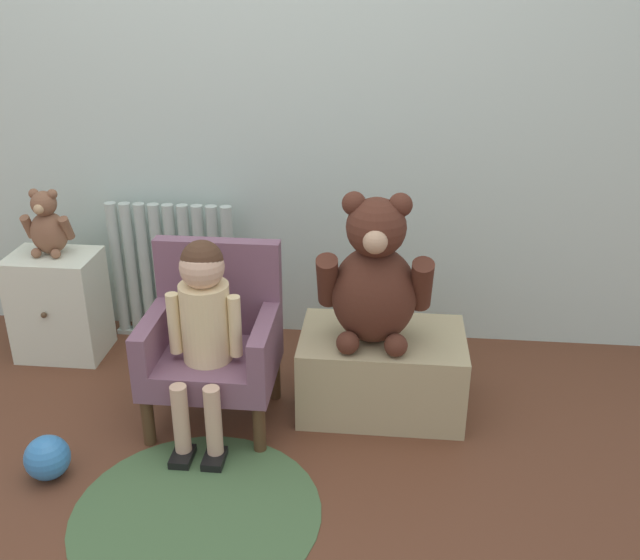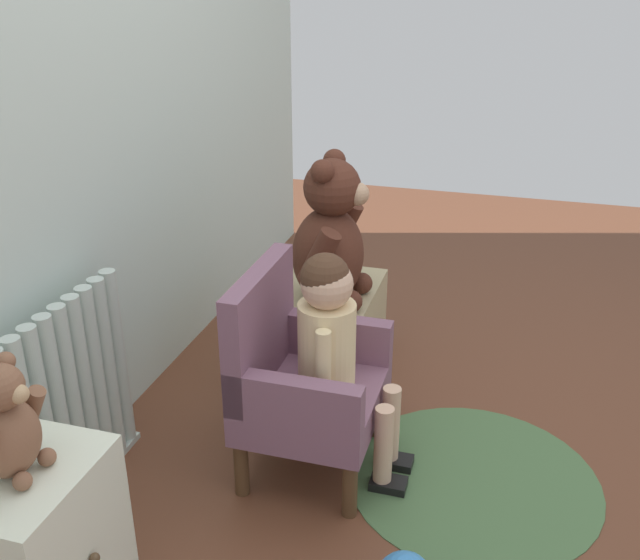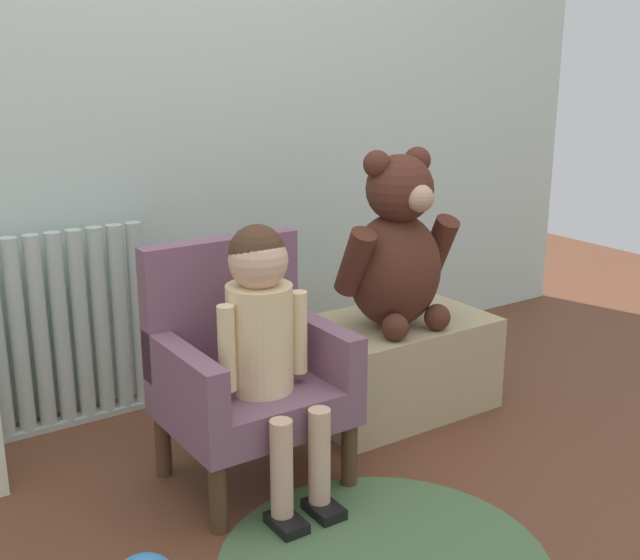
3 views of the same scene
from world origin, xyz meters
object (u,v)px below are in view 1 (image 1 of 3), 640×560
(toy_ball, at_px, (47,458))
(floor_rug, at_px, (197,512))
(small_dresser, at_px, (60,305))
(low_bench, at_px, (382,371))
(small_teddy_bear, at_px, (48,226))
(radiator, at_px, (173,273))
(child_figure, at_px, (203,314))
(large_teddy_bear, at_px, (375,279))
(child_armchair, at_px, (214,338))

(toy_ball, bearing_deg, floor_rug, -12.89)
(small_dresser, bearing_deg, low_bench, -11.20)
(small_teddy_bear, bearing_deg, radiator, 22.58)
(small_dresser, relative_size, floor_rug, 0.59)
(child_figure, height_order, floor_rug, child_figure)
(small_dresser, xyz_separation_m, floor_rug, (0.81, -0.91, -0.22))
(low_bench, distance_m, large_teddy_bear, 0.40)
(child_figure, distance_m, small_teddy_bear, 0.91)
(radiator, distance_m, toy_ball, 1.03)
(large_teddy_bear, distance_m, floor_rug, 0.95)
(small_dresser, bearing_deg, child_figure, -32.41)
(radiator, bearing_deg, low_bench, -27.17)
(child_figure, height_order, large_teddy_bear, large_teddy_bear)
(toy_ball, bearing_deg, child_armchair, 41.81)
(radiator, xyz_separation_m, small_dresser, (-0.44, -0.20, -0.08))
(radiator, bearing_deg, child_figure, -65.03)
(child_armchair, bearing_deg, small_dresser, 153.87)
(small_teddy_bear, bearing_deg, large_teddy_bear, -13.95)
(radiator, xyz_separation_m, child_armchair, (0.32, -0.57, 0.01))
(large_teddy_bear, height_order, toy_ball, large_teddy_bear)
(large_teddy_bear, xyz_separation_m, toy_ball, (-1.03, -0.48, -0.47))
(small_dresser, xyz_separation_m, small_teddy_bear, (-0.00, 0.02, 0.35))
(low_bench, distance_m, small_teddy_bear, 1.45)
(child_armchair, relative_size, floor_rug, 0.84)
(child_figure, xyz_separation_m, low_bench, (0.60, 0.21, -0.31))
(child_armchair, height_order, large_teddy_bear, large_teddy_bear)
(large_teddy_bear, height_order, floor_rug, large_teddy_bear)
(floor_rug, bearing_deg, toy_ball, 167.11)
(radiator, distance_m, low_bench, 1.04)
(large_teddy_bear, bearing_deg, toy_ball, -155.13)
(small_dresser, bearing_deg, child_armchair, -26.13)
(child_armchair, bearing_deg, small_teddy_bear, 152.81)
(small_dresser, relative_size, child_figure, 0.63)
(child_armchair, distance_m, low_bench, 0.63)
(large_teddy_bear, relative_size, floor_rug, 0.71)
(small_dresser, relative_size, small_teddy_bear, 1.66)
(small_dresser, xyz_separation_m, child_armchair, (0.75, -0.37, 0.09))
(child_figure, distance_m, floor_rug, 0.63)
(child_armchair, xyz_separation_m, large_teddy_bear, (0.56, 0.06, 0.23))
(low_bench, distance_m, floor_rug, 0.85)
(radiator, distance_m, floor_rug, 1.21)
(radiator, height_order, toy_ball, radiator)
(radiator, xyz_separation_m, floor_rug, (0.37, -1.11, -0.30))
(child_figure, xyz_separation_m, toy_ball, (-0.47, -0.31, -0.39))
(low_bench, height_order, toy_ball, low_bench)
(child_armchair, xyz_separation_m, toy_ball, (-0.47, -0.42, -0.24))
(child_figure, height_order, toy_ball, child_figure)
(child_armchair, bearing_deg, toy_ball, -138.19)
(radiator, xyz_separation_m, toy_ball, (-0.15, -0.99, -0.23))
(radiator, height_order, floor_rug, radiator)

